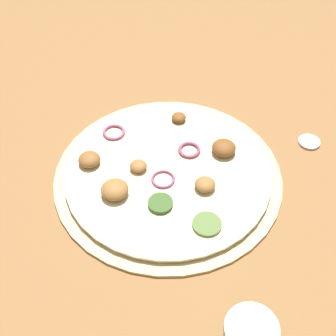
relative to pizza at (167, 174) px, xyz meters
name	(u,v)px	position (x,y,z in m)	size (l,w,h in m)	color
ground_plane	(168,177)	(0.00, 0.00, -0.01)	(3.00, 3.00, 0.00)	olive
pizza	(167,174)	(0.00, 0.00, 0.00)	(0.32, 0.32, 0.03)	beige
loose_cap	(309,141)	(-0.19, 0.12, 0.00)	(0.03, 0.03, 0.01)	beige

